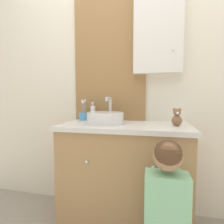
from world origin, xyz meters
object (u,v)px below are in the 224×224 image
object	(u,v)px
soap_dispenser	(93,113)
child_figure	(167,207)
teddy_bear	(177,118)
toothbrush_holder	(83,116)
sink_basin	(106,117)

from	to	relation	value
soap_dispenser	child_figure	size ratio (longest dim) A/B	0.20
soap_dispenser	teddy_bear	distance (m)	0.76
teddy_bear	toothbrush_holder	bearing A→B (deg)	167.54
child_figure	sink_basin	bearing A→B (deg)	136.57
soap_dispenser	teddy_bear	world-z (taller)	soap_dispenser
soap_dispenser	child_figure	distance (m)	1.01
sink_basin	toothbrush_holder	bearing A→B (deg)	147.22
sink_basin	teddy_bear	bearing A→B (deg)	-0.99
sink_basin	soap_dispenser	size ratio (longest dim) A/B	2.02
sink_basin	child_figure	world-z (taller)	sink_basin
soap_dispenser	toothbrush_holder	bearing A→B (deg)	-162.99
child_figure	teddy_bear	xyz separation A→B (m)	(0.10, 0.42, 0.45)
sink_basin	child_figure	distance (m)	0.77
child_figure	teddy_bear	bearing A→B (deg)	77.14
sink_basin	child_figure	xyz separation A→B (m)	(0.46, -0.43, -0.44)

